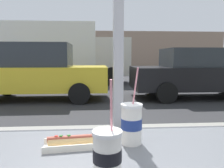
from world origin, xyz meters
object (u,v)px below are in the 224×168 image
soda_cup_right (131,123)px  hotdog_tray_near (76,142)px  parked_car_yellow (38,72)px  box_truck (63,52)px  parked_car_black (200,73)px  soda_cup_left (107,154)px

soda_cup_right → hotdog_tray_near: soda_cup_right is taller
parked_car_yellow → box_truck: size_ratio=0.67×
soda_cup_right → parked_car_black: parked_car_black is taller
soda_cup_left → box_truck: size_ratio=0.05×
parked_car_yellow → hotdog_tray_near: bearing=-74.2°
hotdog_tray_near → parked_car_yellow: size_ratio=0.06×
parked_car_yellow → box_truck: bearing=87.9°
hotdog_tray_near → box_truck: box_truck is taller
soda_cup_left → soda_cup_right: (0.12, 0.28, 0.01)m
parked_car_yellow → box_truck: 4.56m
hotdog_tray_near → parked_car_black: size_ratio=0.06×
box_truck → parked_car_yellow: bearing=-92.1°
soda_cup_right → parked_car_yellow: bearing=107.7°
soda_cup_right → hotdog_tray_near: size_ratio=1.20×
soda_cup_left → parked_car_yellow: bearing=106.1°
soda_cup_left → soda_cup_right: 0.30m
soda_cup_left → parked_car_yellow: (-1.94, 6.71, -0.18)m
soda_cup_left → box_truck: (-1.77, 11.21, 0.56)m
hotdog_tray_near → box_truck: 11.10m
soda_cup_left → parked_car_black: (3.50, 6.71, -0.24)m
hotdog_tray_near → parked_car_black: (3.62, 6.45, -0.18)m
soda_cup_right → parked_car_yellow: parked_car_yellow is taller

